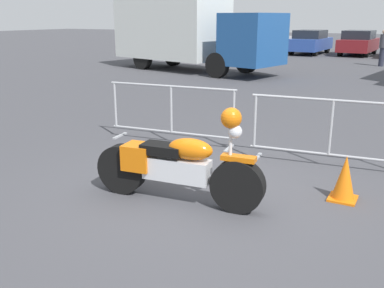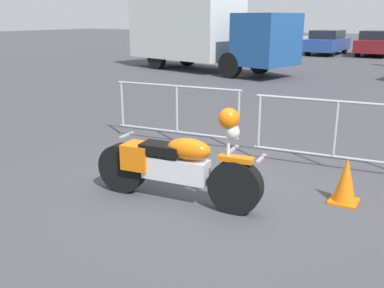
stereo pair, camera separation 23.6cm
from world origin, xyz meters
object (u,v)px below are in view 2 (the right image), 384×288
object	(u,v)px
parked_car_red	(246,40)
parked_car_maroon	(377,43)
crowd_barrier_far	(335,134)
parked_car_silver	(285,41)
parked_car_blue	(327,42)
box_truck	(200,32)
traffic_cone	(346,181)
motorcycle	(175,165)
crowd_barrier_near	(177,113)

from	to	relation	value
parked_car_red	parked_car_maroon	distance (m)	8.32
parked_car_maroon	crowd_barrier_far	bearing A→B (deg)	-170.77
parked_car_red	parked_car_silver	bearing A→B (deg)	-87.66
parked_car_red	parked_car_blue	size ratio (longest dim) A/B	1.01
box_truck	traffic_cone	bearing A→B (deg)	-39.27
parked_car_red	parked_car_blue	distance (m)	5.54
crowd_barrier_far	traffic_cone	world-z (taller)	crowd_barrier_far
motorcycle	traffic_cone	size ratio (longest dim) A/B	3.79
parked_car_red	parked_car_silver	size ratio (longest dim) A/B	0.99
box_truck	parked_car_red	bearing A→B (deg)	117.67
traffic_cone	motorcycle	bearing A→B (deg)	-150.59
parked_car_maroon	box_truck	bearing A→B (deg)	157.64
parked_car_silver	parked_car_maroon	distance (m)	5.55
box_truck	traffic_cone	size ratio (longest dim) A/B	13.58
crowd_barrier_far	parked_car_maroon	size ratio (longest dim) A/B	0.56
box_truck	parked_car_blue	size ratio (longest dim) A/B	1.83
crowd_barrier_near	traffic_cone	xyz separation A→B (m)	(3.26, -1.19, -0.27)
parked_car_maroon	traffic_cone	world-z (taller)	parked_car_maroon
crowd_barrier_far	parked_car_red	size ratio (longest dim) A/B	0.56
motorcycle	parked_car_silver	size ratio (longest dim) A/B	0.50
motorcycle	parked_car_silver	bearing A→B (deg)	99.61
motorcycle	parked_car_red	world-z (taller)	parked_car_red
parked_car_red	parked_car_maroon	size ratio (longest dim) A/B	1.01
parked_car_red	traffic_cone	world-z (taller)	parked_car_red
crowd_barrier_far	parked_car_silver	distance (m)	22.76
motorcycle	parked_car_red	distance (m)	25.34
box_truck	traffic_cone	world-z (taller)	box_truck
crowd_barrier_near	parked_car_maroon	size ratio (longest dim) A/B	0.56
crowd_barrier_near	box_truck	world-z (taller)	box_truck
parked_car_blue	crowd_barrier_near	bearing A→B (deg)	-170.75
crowd_barrier_near	traffic_cone	distance (m)	3.48
parked_car_red	parked_car_maroon	bearing A→B (deg)	-85.17
crowd_barrier_near	crowd_barrier_far	world-z (taller)	same
parked_car_maroon	crowd_barrier_near	bearing A→B (deg)	-178.24
box_truck	crowd_barrier_far	bearing A→B (deg)	-37.57
motorcycle	crowd_barrier_far	distance (m)	2.64
crowd_barrier_near	parked_car_maroon	xyz separation A→B (m)	(0.26, 21.62, 0.18)
box_truck	parked_car_maroon	world-z (taller)	box_truck
motorcycle	parked_car_blue	world-z (taller)	parked_car_blue
crowd_barrier_far	parked_car_blue	size ratio (longest dim) A/B	0.56
crowd_barrier_far	parked_car_blue	world-z (taller)	parked_car_blue
box_truck	parked_car_maroon	size ratio (longest dim) A/B	1.83
parked_car_maroon	traffic_cone	distance (m)	23.01
box_truck	crowd_barrier_near	bearing A→B (deg)	-48.95
crowd_barrier_far	parked_car_red	distance (m)	23.89
motorcycle	parked_car_silver	xyz separation A→B (m)	(-6.69, 23.50, 0.27)
motorcycle	parked_car_blue	size ratio (longest dim) A/B	0.51
motorcycle	parked_car_red	size ratio (longest dim) A/B	0.51
parked_car_silver	parked_car_maroon	size ratio (longest dim) A/B	1.01
crowd_barrier_far	parked_car_silver	bearing A→B (deg)	110.87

